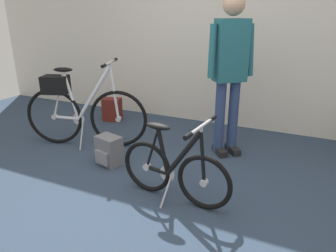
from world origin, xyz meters
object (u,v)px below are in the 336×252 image
(folding_bike_foreground, at_px, (174,169))
(visitor_near_wall, at_px, (230,67))
(handbag_on_floor, at_px, (112,109))
(display_bike_left, at_px, (80,108))
(backpack_on_floor, at_px, (109,151))

(folding_bike_foreground, height_order, visitor_near_wall, visitor_near_wall)
(visitor_near_wall, bearing_deg, handbag_on_floor, 167.32)
(display_bike_left, bearing_deg, folding_bike_foreground, -22.88)
(visitor_near_wall, xyz_separation_m, handbag_on_floor, (-1.79, 0.40, -0.80))
(folding_bike_foreground, xyz_separation_m, backpack_on_floor, (-0.87, 0.32, -0.13))
(folding_bike_foreground, xyz_separation_m, visitor_near_wall, (0.14, 1.13, 0.68))
(backpack_on_floor, bearing_deg, display_bike_left, 152.90)
(visitor_near_wall, relative_size, backpack_on_floor, 5.50)
(visitor_near_wall, height_order, backpack_on_floor, visitor_near_wall)
(display_bike_left, bearing_deg, backpack_on_floor, -27.10)
(folding_bike_foreground, bearing_deg, visitor_near_wall, 83.12)
(visitor_near_wall, bearing_deg, display_bike_left, -162.50)
(display_bike_left, xyz_separation_m, backpack_on_floor, (0.59, -0.30, -0.30))
(display_bike_left, xyz_separation_m, visitor_near_wall, (1.60, 0.51, 0.51))
(folding_bike_foreground, xyz_separation_m, display_bike_left, (-1.47, 0.62, 0.17))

